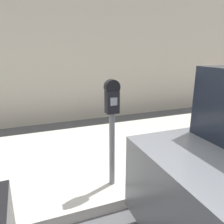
{
  "coord_description": "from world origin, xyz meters",
  "views": [
    {
      "loc": [
        -0.6,
        -1.31,
        1.95
      ],
      "look_at": [
        0.37,
        1.18,
        1.18
      ],
      "focal_mm": 35.0,
      "sensor_mm": 36.0,
      "label": 1
    }
  ],
  "objects": [
    {
      "name": "parking_meter",
      "position": [
        0.37,
        1.18,
        1.1
      ],
      "size": [
        0.19,
        0.13,
        1.45
      ],
      "color": "slate",
      "rests_on": "sidewalk"
    },
    {
      "name": "sidewalk",
      "position": [
        0.0,
        2.2,
        0.07
      ],
      "size": [
        24.0,
        2.8,
        0.15
      ],
      "color": "#BCB7AD",
      "rests_on": "ground_plane"
    },
    {
      "name": "building_facade",
      "position": [
        0.0,
        4.74,
        2.44
      ],
      "size": [
        24.0,
        0.3,
        4.87
      ],
      "color": "beige",
      "rests_on": "ground_plane"
    }
  ]
}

